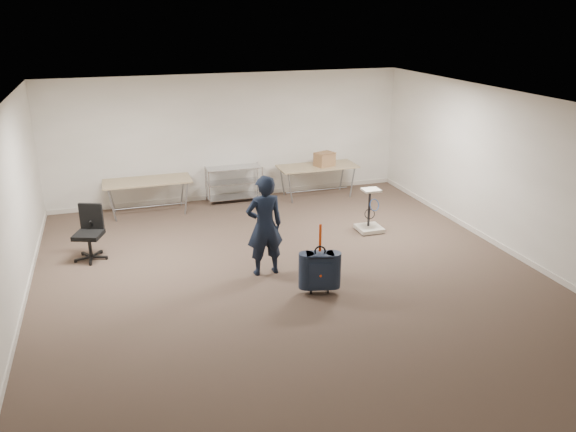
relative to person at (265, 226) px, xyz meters
name	(u,v)px	position (x,y,z in m)	size (l,w,h in m)	color
ground	(293,280)	(0.34, -0.40, -0.83)	(9.00, 9.00, 0.00)	#45352A
room_shell	(269,245)	(0.34, 0.98, -0.78)	(8.00, 9.00, 9.00)	beige
folding_table_left	(147,183)	(-1.56, 3.55, -0.16)	(1.80, 0.75, 0.73)	#9A885E
folding_table_right	(317,168)	(2.24, 3.55, -0.16)	(1.80, 0.75, 0.73)	#9A885E
wire_shelf	(234,182)	(0.34, 3.80, -0.39)	(1.22, 0.47, 0.80)	#B8BABF
person	(265,226)	(0.00, 0.00, 0.00)	(0.61, 0.40, 1.67)	black
suitcase	(320,271)	(0.59, -0.93, -0.45)	(0.46, 0.33, 1.12)	#151F2F
office_chair	(91,243)	(-2.71, 1.50, -0.55)	(0.58, 0.58, 0.95)	black
equipment_cart	(370,220)	(2.44, 1.17, -0.61)	(0.47, 0.47, 0.86)	beige
cardboard_box	(325,159)	(2.39, 3.49, 0.05)	(0.41, 0.31, 0.31)	#997047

